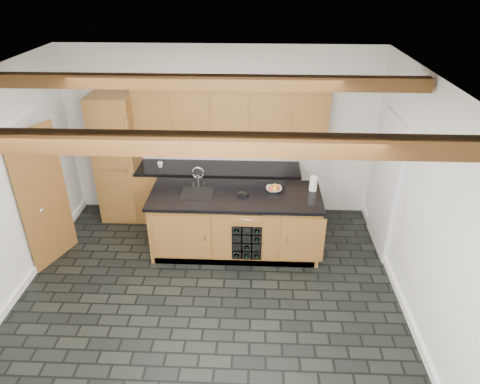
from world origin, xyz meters
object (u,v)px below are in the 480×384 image
object	(u,v)px
paper_towel	(313,184)
fruit_bowl	(274,189)
island	(236,222)
kitchen_scale	(243,194)

from	to	relation	value
paper_towel	fruit_bowl	bearing A→B (deg)	-174.93
island	kitchen_scale	world-z (taller)	kitchen_scale
island	fruit_bowl	distance (m)	0.75
island	paper_towel	bearing A→B (deg)	9.51
kitchen_scale	paper_towel	bearing A→B (deg)	34.68
fruit_bowl	kitchen_scale	bearing A→B (deg)	-160.75
island	fruit_bowl	xyz separation A→B (m)	(0.55, 0.14, 0.49)
kitchen_scale	fruit_bowl	world-z (taller)	fruit_bowl
fruit_bowl	paper_towel	xyz separation A→B (m)	(0.57, 0.05, 0.08)
fruit_bowl	paper_towel	distance (m)	0.58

